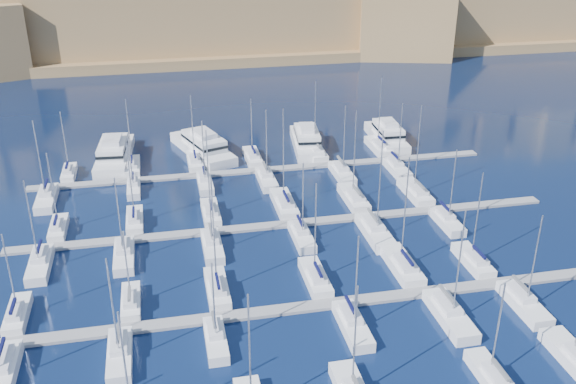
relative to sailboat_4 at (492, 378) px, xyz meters
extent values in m
plane|color=black|center=(-13.21, 29.01, -0.72)|extent=(600.00, 600.00, 0.00)
cube|color=slate|center=(-13.21, 17.01, -0.52)|extent=(84.00, 2.00, 0.40)
cube|color=slate|center=(-13.21, 39.01, -0.52)|extent=(84.00, 2.00, 0.40)
cube|color=slate|center=(-13.21, 61.01, -0.52)|extent=(84.00, 2.00, 0.40)
cylinder|color=#9EA0A8|center=(-36.52, 0.87, 6.81)|extent=(0.18, 0.18, 12.37)
cylinder|color=#9EA0A8|center=(-25.22, 0.84, 6.94)|extent=(0.18, 0.18, 12.64)
cylinder|color=#9EA0A8|center=(-14.90, 1.02, 6.63)|extent=(0.18, 0.18, 11.99)
cube|color=silver|center=(0.00, 0.11, -0.22)|extent=(2.46, 8.20, 1.61)
cube|color=silver|center=(0.00, -0.71, 0.94)|extent=(1.72, 3.69, 0.70)
cylinder|color=#9EA0A8|center=(0.00, 0.52, 5.89)|extent=(0.18, 0.18, 10.60)
cube|color=#595B60|center=(0.00, -1.12, 1.99)|extent=(0.35, 3.28, 0.35)
cube|color=silver|center=(10.25, 0.91, -0.18)|extent=(2.94, 9.80, 1.69)
cube|color=silver|center=(-50.25, 21.98, -0.22)|extent=(2.38, 7.94, 1.60)
cube|color=silver|center=(-50.25, 21.18, 0.93)|extent=(1.67, 3.57, 0.70)
cylinder|color=#9EA0A8|center=(-50.25, 22.37, 5.63)|extent=(0.18, 0.18, 10.10)
cube|color=#090B34|center=(-50.25, 20.79, 1.98)|extent=(0.35, 3.18, 0.35)
cube|color=silver|center=(-36.97, 21.83, -0.23)|extent=(2.29, 7.64, 1.58)
cube|color=silver|center=(-36.97, 21.06, 0.91)|extent=(1.60, 3.44, 0.70)
cylinder|color=#9EA0A8|center=(-36.97, 22.21, 5.10)|extent=(0.18, 0.18, 9.07)
cube|color=#595B60|center=(-36.97, 20.68, 1.96)|extent=(0.35, 3.06, 0.35)
cube|color=silver|center=(-26.23, 22.51, -0.20)|extent=(2.70, 9.01, 1.65)
cube|color=silver|center=(-26.23, 21.61, 0.98)|extent=(1.89, 4.06, 0.70)
cylinder|color=#9EA0A8|center=(-26.23, 22.96, 7.68)|extent=(0.18, 0.18, 14.09)
cube|color=#090B34|center=(-26.23, 21.16, 2.03)|extent=(0.35, 3.61, 0.35)
cube|color=silver|center=(-13.34, 22.50, -0.20)|extent=(2.70, 9.00, 1.65)
cube|color=silver|center=(-13.34, 21.60, 0.98)|extent=(1.89, 4.05, 0.70)
cylinder|color=#9EA0A8|center=(-13.34, 22.95, 6.99)|extent=(0.18, 0.18, 12.71)
cube|color=#090B34|center=(-13.34, 21.15, 2.03)|extent=(0.35, 3.60, 0.35)
cube|color=silver|center=(-1.09, 23.05, -0.17)|extent=(3.03, 10.10, 1.70)
cube|color=silver|center=(-1.09, 22.04, 1.03)|extent=(2.12, 4.54, 0.70)
cylinder|color=#9EA0A8|center=(-1.09, 23.56, 8.13)|extent=(0.18, 0.18, 14.88)
cube|color=#090B34|center=(-1.09, 21.54, 2.08)|extent=(0.35, 4.04, 0.35)
cube|color=silver|center=(8.97, 22.31, -0.21)|extent=(2.58, 8.61, 1.63)
cube|color=silver|center=(8.97, 21.45, 0.96)|extent=(1.81, 3.88, 0.70)
cylinder|color=#9EA0A8|center=(8.97, 22.74, 6.75)|extent=(0.18, 0.18, 12.28)
cube|color=#090B34|center=(8.97, 21.02, 2.01)|extent=(0.35, 3.45, 0.35)
cube|color=silver|center=(-50.10, 11.15, -0.18)|extent=(2.91, 9.71, 1.69)
cube|color=silver|center=(-50.10, 12.12, 1.01)|extent=(2.04, 4.37, 0.70)
cube|color=#090B34|center=(-50.10, 12.61, 2.06)|extent=(0.35, 3.88, 0.35)
cube|color=silver|center=(-38.05, 11.66, -0.20)|extent=(2.61, 8.69, 1.63)
cube|color=silver|center=(-38.05, 12.53, 0.96)|extent=(1.82, 3.91, 0.70)
cylinder|color=#9EA0A8|center=(-38.05, 11.23, 6.55)|extent=(0.18, 0.18, 11.86)
cube|color=#595B60|center=(-38.05, 12.96, 2.01)|extent=(0.35, 3.48, 0.35)
cube|color=silver|center=(-27.51, 12.18, -0.23)|extent=(2.30, 7.66, 1.58)
cube|color=silver|center=(-27.51, 12.94, 0.91)|extent=(1.61, 3.45, 0.70)
cylinder|color=#9EA0A8|center=(-27.51, 11.79, 5.43)|extent=(0.18, 0.18, 9.73)
cube|color=#595B60|center=(-27.51, 13.32, 1.96)|extent=(0.35, 3.06, 0.35)
cube|color=silver|center=(-11.58, 11.56, -0.20)|extent=(2.66, 8.88, 1.64)
cube|color=silver|center=(-11.58, 12.45, 0.97)|extent=(1.87, 4.00, 0.70)
cylinder|color=#9EA0A8|center=(-11.58, 11.12, 6.36)|extent=(0.18, 0.18, 11.47)
cube|color=#090B34|center=(-11.58, 12.90, 2.02)|extent=(0.35, 3.55, 0.35)
cube|color=silver|center=(0.38, 11.02, -0.17)|extent=(2.99, 9.96, 1.70)
cube|color=silver|center=(0.38, 12.02, 1.03)|extent=(2.09, 4.48, 0.70)
cylinder|color=#9EA0A8|center=(0.38, 10.52, 7.44)|extent=(0.18, 0.18, 13.52)
cube|color=#595B60|center=(0.38, 12.52, 2.08)|extent=(0.35, 3.99, 0.35)
cube|color=silver|center=(10.34, 11.45, -0.19)|extent=(2.73, 9.10, 1.66)
cube|color=silver|center=(10.34, 12.36, 0.98)|extent=(1.91, 4.10, 0.70)
cylinder|color=#9EA0A8|center=(10.34, 11.00, 6.50)|extent=(0.18, 0.18, 11.73)
cube|color=#595B60|center=(10.34, 12.82, 2.03)|extent=(0.35, 3.64, 0.35)
cube|color=silver|center=(-47.92, 43.94, -0.22)|extent=(2.36, 7.87, 1.59)
cube|color=silver|center=(-47.92, 43.15, 0.92)|extent=(1.65, 3.54, 0.70)
cylinder|color=#9EA0A8|center=(-47.92, 44.33, 6.26)|extent=(0.18, 0.18, 11.38)
cube|color=#090B34|center=(-47.92, 42.76, 1.97)|extent=(0.35, 3.15, 0.35)
cube|color=silver|center=(-36.66, 44.19, -0.21)|extent=(2.51, 8.38, 1.62)
cube|color=silver|center=(-36.66, 43.36, 0.95)|extent=(1.76, 3.77, 0.70)
cylinder|color=#9EA0A8|center=(-36.66, 44.61, 6.54)|extent=(0.18, 0.18, 11.89)
cube|color=#090B34|center=(-36.66, 42.94, 2.00)|extent=(0.35, 3.35, 0.35)
cube|color=silver|center=(-24.90, 44.37, -0.20)|extent=(2.62, 8.73, 1.64)
cube|color=silver|center=(-24.90, 43.50, 0.97)|extent=(1.83, 3.93, 0.70)
cylinder|color=#9EA0A8|center=(-24.90, 44.80, 7.12)|extent=(0.18, 0.18, 13.01)
cube|color=#090B34|center=(-24.90, 43.06, 2.02)|extent=(0.35, 3.49, 0.35)
cube|color=silver|center=(-12.88, 45.07, -0.17)|extent=(3.04, 10.13, 1.71)
cube|color=silver|center=(-12.88, 44.06, 1.04)|extent=(2.13, 4.56, 0.70)
cylinder|color=#9EA0A8|center=(-12.88, 45.58, 8.33)|extent=(0.18, 0.18, 15.29)
cube|color=#090B34|center=(-12.88, 43.55, 2.09)|extent=(0.35, 4.05, 0.35)
cube|color=silver|center=(-1.16, 44.93, -0.17)|extent=(2.95, 9.85, 1.69)
cube|color=silver|center=(-1.16, 43.94, 1.02)|extent=(2.07, 4.43, 0.70)
cylinder|color=#9EA0A8|center=(-1.16, 45.42, 7.78)|extent=(0.18, 0.18, 14.22)
cube|color=#595B60|center=(-1.16, 43.45, 2.07)|extent=(0.35, 3.94, 0.35)
cube|color=silver|center=(9.75, 44.98, -0.17)|extent=(2.99, 9.95, 1.70)
cube|color=silver|center=(9.75, 43.99, 1.03)|extent=(2.09, 4.48, 0.70)
cylinder|color=#9EA0A8|center=(9.75, 45.48, 7.87)|extent=(0.18, 0.18, 14.39)
cube|color=#595B60|center=(9.75, 43.49, 2.08)|extent=(0.35, 3.98, 0.35)
cube|color=silver|center=(-49.18, 33.39, -0.19)|extent=(2.77, 9.24, 1.66)
cube|color=silver|center=(-49.18, 34.31, 0.99)|extent=(1.94, 4.16, 0.70)
cylinder|color=#9EA0A8|center=(-49.18, 32.93, 6.64)|extent=(0.18, 0.18, 12.01)
cube|color=#090B34|center=(-49.18, 34.77, 2.04)|extent=(0.35, 3.69, 0.35)
cube|color=silver|center=(-38.03, 33.44, -0.19)|extent=(2.74, 9.14, 1.66)
cube|color=silver|center=(-38.03, 34.35, 0.99)|extent=(1.92, 4.11, 0.70)
cylinder|color=#9EA0A8|center=(-38.03, 32.98, 6.33)|extent=(0.18, 0.18, 11.38)
cube|color=#595B60|center=(-38.03, 34.81, 2.04)|extent=(0.35, 3.65, 0.35)
cube|color=silver|center=(-25.74, 33.54, -0.20)|extent=(2.68, 8.93, 1.65)
cube|color=silver|center=(-25.74, 34.43, 0.98)|extent=(1.88, 4.02, 0.70)
cylinder|color=#9EA0A8|center=(-25.74, 33.09, 6.03)|extent=(0.18, 0.18, 10.82)
cube|color=#595B60|center=(-25.74, 34.88, 2.03)|extent=(0.35, 3.57, 0.35)
cube|color=silver|center=(-12.55, 33.75, -0.21)|extent=(2.55, 8.50, 1.63)
cube|color=silver|center=(-12.55, 34.60, 0.95)|extent=(1.79, 3.83, 0.70)
cylinder|color=#9EA0A8|center=(-12.55, 33.33, 6.23)|extent=(0.18, 0.18, 11.25)
cube|color=#090B34|center=(-12.55, 35.03, 2.00)|extent=(0.35, 3.40, 0.35)
cube|color=silver|center=(-1.55, 32.72, -0.16)|extent=(3.17, 10.57, 1.73)
cube|color=silver|center=(-1.55, 33.78, 1.06)|extent=(2.22, 4.76, 0.70)
cylinder|color=#9EA0A8|center=(-1.55, 32.19, 8.45)|extent=(0.18, 0.18, 15.48)
cube|color=#595B60|center=(-1.55, 34.31, 2.11)|extent=(0.35, 4.23, 0.35)
cube|color=silver|center=(10.43, 33.81, -0.21)|extent=(2.52, 8.39, 1.62)
cube|color=silver|center=(10.43, 34.65, 0.95)|extent=(1.76, 3.78, 0.70)
cylinder|color=#9EA0A8|center=(10.43, 33.39, 6.27)|extent=(0.18, 0.18, 11.35)
cube|color=#090B34|center=(10.43, 35.07, 2.00)|extent=(0.35, 3.36, 0.35)
cube|color=silver|center=(-48.44, 65.77, -0.23)|extent=(2.26, 7.53, 1.58)
cube|color=silver|center=(-48.44, 65.02, 0.91)|extent=(1.58, 3.39, 0.70)
cylinder|color=#9EA0A8|center=(-48.44, 66.15, 5.98)|extent=(0.18, 0.18, 10.84)
cube|color=#090B34|center=(-48.44, 64.64, 1.96)|extent=(0.35, 3.01, 0.35)
cube|color=silver|center=(-37.19, 66.42, -0.20)|extent=(2.65, 8.83, 1.64)
cube|color=silver|center=(-37.19, 65.54, 0.97)|extent=(1.85, 3.97, 0.70)
cylinder|color=#9EA0A8|center=(-37.19, 66.86, 6.70)|extent=(0.18, 0.18, 12.16)
cube|color=#090B34|center=(-37.19, 65.10, 2.02)|extent=(0.35, 3.53, 0.35)
cube|color=silver|center=(-25.70, 66.49, -0.20)|extent=(2.69, 8.98, 1.65)
cube|color=silver|center=(-25.70, 65.60, 0.98)|extent=(1.88, 4.04, 0.70)
cylinder|color=#9EA0A8|center=(-25.70, 66.94, 6.71)|extent=(0.18, 0.18, 12.16)
cube|color=#090B34|center=(-25.70, 65.15, 2.03)|extent=(0.35, 3.59, 0.35)
cube|color=silver|center=(-14.67, 66.54, -0.19)|extent=(2.72, 9.07, 1.65)
cube|color=silver|center=(-14.67, 65.63, 0.98)|extent=(1.90, 4.08, 0.70)
cylinder|color=#9EA0A8|center=(-14.67, 66.99, 6.03)|extent=(0.18, 0.18, 10.80)
cube|color=#090B34|center=(-14.67, 65.18, 2.03)|extent=(0.35, 3.63, 0.35)
cube|color=silver|center=(-2.22, 66.94, -0.17)|extent=(2.96, 9.88, 1.69)
cube|color=silver|center=(-2.22, 65.96, 1.02)|extent=(2.07, 4.45, 0.70)
cylinder|color=#9EA0A8|center=(-2.22, 67.44, 7.27)|extent=(0.18, 0.18, 13.20)
cube|color=#595B60|center=(-2.22, 65.46, 2.07)|extent=(0.35, 3.95, 0.35)
cube|color=silver|center=(10.85, 66.88, -0.18)|extent=(2.93, 9.76, 1.69)
cube|color=silver|center=(10.85, 65.91, 1.02)|extent=(2.05, 4.39, 0.70)
cylinder|color=#9EA0A8|center=(10.85, 67.37, 7.29)|extent=(0.18, 0.18, 13.24)
cube|color=#090B34|center=(10.85, 65.42, 2.07)|extent=(0.35, 3.90, 0.35)
cube|color=silver|center=(-51.00, 55.12, -0.18)|extent=(2.93, 9.77, 1.69)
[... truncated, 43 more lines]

